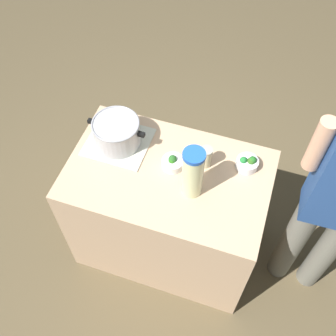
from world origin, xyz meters
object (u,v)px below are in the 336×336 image
object	(u,v)px
cooking_pot	(117,132)
broccoli_bowl_front	(248,163)
lemonade_pitcher	(193,173)
broccoli_bowl_center	(173,162)
mason_jar	(206,157)

from	to	relation	value
cooking_pot	broccoli_bowl_front	bearing A→B (deg)	5.28
cooking_pot	lemonade_pitcher	xyz separation A→B (m)	(0.49, -0.18, 0.07)
cooking_pot	broccoli_bowl_center	distance (m)	0.36
broccoli_bowl_center	broccoli_bowl_front	bearing A→B (deg)	17.60
cooking_pot	lemonade_pitcher	distance (m)	0.53
mason_jar	broccoli_bowl_front	size ratio (longest dim) A/B	1.06
broccoli_bowl_front	lemonade_pitcher	bearing A→B (deg)	-135.39
cooking_pot	broccoli_bowl_center	world-z (taller)	cooking_pot
cooking_pot	mason_jar	bearing A→B (deg)	1.39
cooking_pot	mason_jar	world-z (taller)	cooking_pot
mason_jar	broccoli_bowl_center	size ratio (longest dim) A/B	1.07
broccoli_bowl_front	mason_jar	bearing A→B (deg)	-166.01
broccoli_bowl_front	broccoli_bowl_center	size ratio (longest dim) A/B	1.01
cooking_pot	lemonade_pitcher	size ratio (longest dim) A/B	1.05
cooking_pot	broccoli_bowl_center	xyz separation A→B (m)	(0.35, -0.06, -0.06)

